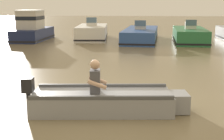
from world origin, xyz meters
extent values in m
plane|color=#7A6B4C|center=(0.00, 0.00, 0.00)|extent=(120.00, 120.00, 0.00)
cube|color=gray|center=(-0.02, -0.74, 0.22)|extent=(3.21, 1.45, 0.44)
cube|color=gray|center=(1.70, -0.54, 0.22)|extent=(0.47, 0.65, 0.42)
cube|color=#4D4E51|center=(-0.08, -0.23, 0.47)|extent=(3.03, 0.43, 0.08)
cube|color=#4D4E51|center=(0.04, -1.25, 0.47)|extent=(3.03, 0.43, 0.08)
cube|color=#A0A2A8|center=(-0.12, -0.75, 0.40)|extent=(0.39, 1.04, 0.06)
cylinder|color=black|center=(-1.66, -0.93, 0.27)|extent=(0.11, 0.11, 0.54)
cube|color=black|center=(-1.66, -0.93, 0.62)|extent=(0.27, 0.31, 0.32)
cube|color=#4C4C51|center=(-0.17, -0.76, 0.70)|extent=(0.26, 0.36, 0.52)
sphere|color=tan|center=(-0.17, -0.76, 1.08)|extent=(0.22, 0.22, 0.22)
cylinder|color=tan|center=(-0.14, -0.53, 0.68)|extent=(0.43, 0.14, 0.23)
cylinder|color=tan|center=(-0.09, -0.97, 0.68)|extent=(0.43, 0.14, 0.23)
cube|color=#19234C|center=(-6.67, 13.36, 0.39)|extent=(1.81, 4.53, 0.79)
cube|color=black|center=(-6.67, 13.36, 0.14)|extent=(1.85, 4.57, 0.10)
cube|color=beige|center=(-6.66, 12.96, 1.36)|extent=(1.37, 1.92, 1.15)
cube|color=black|center=(-6.66, 12.96, 1.51)|extent=(1.40, 1.95, 0.24)
cube|color=white|center=(-6.66, 12.96, 1.98)|extent=(1.44, 2.01, 0.08)
cube|color=white|center=(-2.86, 14.64, 0.47)|extent=(2.45, 5.29, 0.93)
cube|color=black|center=(-2.86, 14.64, 0.16)|extent=(2.49, 5.33, 0.10)
cube|color=silver|center=(-2.82, 14.26, 1.15)|extent=(0.73, 0.56, 0.44)
cube|color=slate|center=(-2.79, 14.00, 1.33)|extent=(0.68, 0.11, 0.36)
cube|color=#2D519E|center=(0.55, 13.84, 0.40)|extent=(2.36, 6.70, 0.80)
cube|color=black|center=(0.55, 13.84, 0.14)|extent=(2.40, 6.75, 0.10)
cube|color=beige|center=(0.52, 13.34, 1.02)|extent=(0.73, 0.54, 0.44)
cube|color=slate|center=(0.51, 13.08, 1.20)|extent=(0.71, 0.08, 0.36)
cube|color=#287042|center=(3.67, 13.47, 0.43)|extent=(2.08, 5.43, 0.87)
cube|color=black|center=(3.67, 13.47, 0.15)|extent=(2.12, 5.47, 0.10)
cube|color=silver|center=(3.65, 13.07, 1.09)|extent=(0.68, 0.52, 0.44)
cube|color=slate|center=(3.65, 12.81, 1.27)|extent=(0.67, 0.06, 0.36)
camera|label=1|loc=(0.96, -7.63, 2.38)|focal=51.65mm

